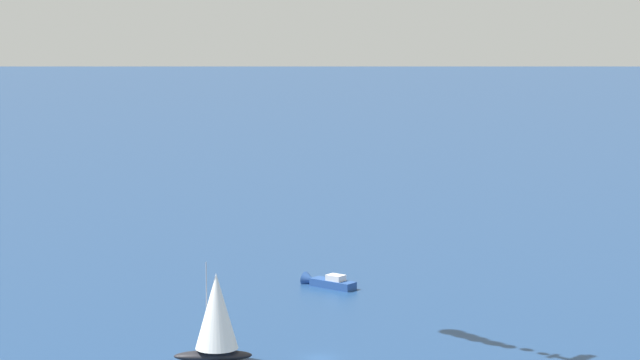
# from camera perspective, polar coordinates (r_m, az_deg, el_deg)

# --- Properties ---
(ground_plane) EXTENTS (2000.00, 2000.00, 0.00)m
(ground_plane) POSITION_cam_1_polar(r_m,az_deg,el_deg) (177.53, 0.00, -7.87)
(ground_plane) COLOR navy
(motorboat_inshore) EXTENTS (9.21, 9.02, 2.97)m
(motorboat_inshore) POSITION_cam_1_polar(r_m,az_deg,el_deg) (220.94, 0.28, -4.53)
(motorboat_inshore) COLOR #23478C
(motorboat_inshore) RESTS_ON ground_plane
(sailboat_trailing) EXTENTS (6.17, 10.75, 13.66)m
(sailboat_trailing) POSITION_cam_1_polar(r_m,az_deg,el_deg) (175.07, -4.62, -6.01)
(sailboat_trailing) COLOR black
(sailboat_trailing) RESTS_ON ground_plane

